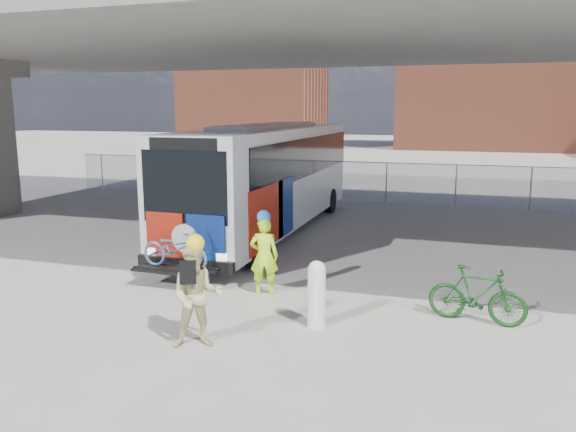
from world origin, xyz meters
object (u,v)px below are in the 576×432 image
at_px(bike_parked, 477,295).
at_px(cyclist_tan, 197,294).
at_px(bollard, 317,292).
at_px(cyclist_hivis, 264,254).
at_px(bus, 269,171).

bearing_deg(bike_parked, cyclist_tan, 129.04).
relative_size(bollard, cyclist_hivis, 0.68).
relative_size(bus, bollard, 9.81).
relative_size(cyclist_tan, bike_parked, 1.09).
height_order(cyclist_hivis, bike_parked, cyclist_hivis).
distance_m(bollard, cyclist_tan, 2.36).
relative_size(cyclist_hivis, bike_parked, 1.03).
height_order(cyclist_hivis, cyclist_tan, cyclist_tan).
height_order(bus, cyclist_hivis, bus).
xyz_separation_m(bus, bike_parked, (6.74, -6.71, -1.54)).
distance_m(cyclist_hivis, cyclist_tan, 3.11).
distance_m(bus, cyclist_hivis, 6.77).
bearing_deg(cyclist_hivis, cyclist_tan, 72.33).
height_order(cyclist_tan, bike_parked, cyclist_tan).
xyz_separation_m(bollard, bike_parked, (2.96, 1.17, -0.14)).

